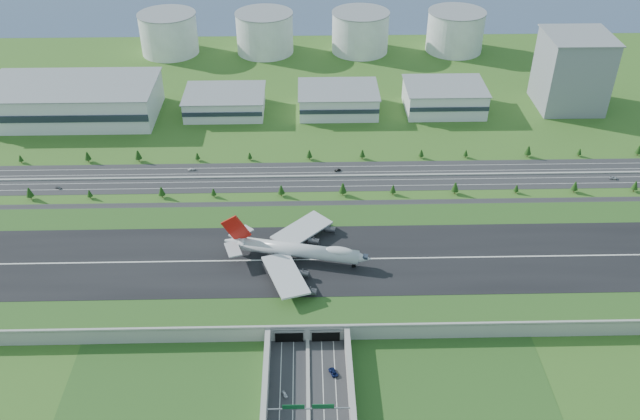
{
  "coord_description": "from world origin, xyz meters",
  "views": [
    {
      "loc": [
        0.61,
        -274.84,
        229.39
      ],
      "look_at": [
        7.78,
        35.0,
        15.31
      ],
      "focal_mm": 38.0,
      "sensor_mm": 36.0,
      "label": 1
    }
  ],
  "objects_px": {
    "boeing_747": "(297,250)",
    "car_2": "(333,372)",
    "car_6": "(613,178)",
    "fuel_tank_a": "(169,34)",
    "car_5": "(338,170)",
    "car_7": "(191,169)",
    "car_4": "(58,188)",
    "car_0": "(285,394)",
    "office_tower": "(572,72)"
  },
  "relations": [
    {
      "from": "car_0",
      "to": "car_5",
      "type": "relative_size",
      "value": 0.97
    },
    {
      "from": "car_0",
      "to": "car_5",
      "type": "distance_m",
      "value": 185.85
    },
    {
      "from": "boeing_747",
      "to": "car_2",
      "type": "bearing_deg",
      "value": -64.64
    },
    {
      "from": "office_tower",
      "to": "car_0",
      "type": "xyz_separation_m",
      "value": [
        -210.02,
        -276.97,
        -26.7
      ]
    },
    {
      "from": "office_tower",
      "to": "car_2",
      "type": "xyz_separation_m",
      "value": [
        -188.81,
        -265.23,
        -26.56
      ]
    },
    {
      "from": "fuel_tank_a",
      "to": "boeing_747",
      "type": "distance_m",
      "value": 330.97
    },
    {
      "from": "car_4",
      "to": "car_6",
      "type": "height_order",
      "value": "car_6"
    },
    {
      "from": "fuel_tank_a",
      "to": "car_6",
      "type": "xyz_separation_m",
      "value": [
        316.53,
        -222.31,
        -16.63
      ]
    },
    {
      "from": "car_2",
      "to": "office_tower",
      "type": "bearing_deg",
      "value": -149.36
    },
    {
      "from": "boeing_747",
      "to": "car_0",
      "type": "xyz_separation_m",
      "value": [
        -5.17,
        -81.69,
        -14.07
      ]
    },
    {
      "from": "car_7",
      "to": "car_4",
      "type": "bearing_deg",
      "value": -80.63
    },
    {
      "from": "car_2",
      "to": "fuel_tank_a",
      "type": "bearing_deg",
      "value": -94.88
    },
    {
      "from": "boeing_747",
      "to": "fuel_tank_a",
      "type": "bearing_deg",
      "value": 122.81
    },
    {
      "from": "car_0",
      "to": "car_7",
      "type": "relative_size",
      "value": 0.87
    },
    {
      "from": "car_0",
      "to": "car_4",
      "type": "distance_m",
      "value": 220.32
    },
    {
      "from": "car_6",
      "to": "fuel_tank_a",
      "type": "bearing_deg",
      "value": 70.37
    },
    {
      "from": "car_2",
      "to": "car_4",
      "type": "distance_m",
      "value": 226.63
    },
    {
      "from": "car_5",
      "to": "office_tower",
      "type": "bearing_deg",
      "value": 98.03
    },
    {
      "from": "car_0",
      "to": "car_6",
      "type": "height_order",
      "value": "car_6"
    },
    {
      "from": "boeing_747",
      "to": "car_4",
      "type": "height_order",
      "value": "boeing_747"
    },
    {
      "from": "car_5",
      "to": "car_6",
      "type": "bearing_deg",
      "value": 66.01
    },
    {
      "from": "car_5",
      "to": "car_7",
      "type": "xyz_separation_m",
      "value": [
        -95.22,
        3.2,
        -0.02
      ]
    },
    {
      "from": "car_2",
      "to": "car_7",
      "type": "bearing_deg",
      "value": -87.79
    },
    {
      "from": "car_2",
      "to": "car_0",
      "type": "bearing_deg",
      "value": 5.06
    },
    {
      "from": "car_2",
      "to": "car_5",
      "type": "distance_m",
      "value": 171.81
    },
    {
      "from": "car_2",
      "to": "car_4",
      "type": "relative_size",
      "value": 1.4
    },
    {
      "from": "boeing_747",
      "to": "car_7",
      "type": "bearing_deg",
      "value": 136.06
    },
    {
      "from": "office_tower",
      "to": "car_6",
      "type": "bearing_deg",
      "value": -91.85
    },
    {
      "from": "office_tower",
      "to": "car_2",
      "type": "bearing_deg",
      "value": -125.45
    },
    {
      "from": "boeing_747",
      "to": "car_5",
      "type": "distance_m",
      "value": 105.71
    },
    {
      "from": "car_4",
      "to": "fuel_tank_a",
      "type": "bearing_deg",
      "value": 16.24
    },
    {
      "from": "boeing_747",
      "to": "car_7",
      "type": "height_order",
      "value": "boeing_747"
    },
    {
      "from": "office_tower",
      "to": "car_6",
      "type": "relative_size",
      "value": 10.18
    },
    {
      "from": "car_5",
      "to": "car_0",
      "type": "bearing_deg",
      "value": -29.07
    },
    {
      "from": "car_4",
      "to": "car_5",
      "type": "relative_size",
      "value": 1.01
    },
    {
      "from": "fuel_tank_a",
      "to": "car_0",
      "type": "height_order",
      "value": "fuel_tank_a"
    },
    {
      "from": "boeing_747",
      "to": "car_6",
      "type": "xyz_separation_m",
      "value": [
        201.37,
        87.97,
        -14.0
      ]
    },
    {
      "from": "boeing_747",
      "to": "car_2",
      "type": "height_order",
      "value": "boeing_747"
    },
    {
      "from": "office_tower",
      "to": "boeing_747",
      "type": "bearing_deg",
      "value": -136.37
    },
    {
      "from": "car_4",
      "to": "car_6",
      "type": "distance_m",
      "value": 351.21
    },
    {
      "from": "car_4",
      "to": "car_5",
      "type": "bearing_deg",
      "value": -59.46
    },
    {
      "from": "boeing_747",
      "to": "car_4",
      "type": "xyz_separation_m",
      "value": [
        -149.82,
        84.5,
        -14.03
      ]
    },
    {
      "from": "boeing_747",
      "to": "car_0",
      "type": "bearing_deg",
      "value": -81.17
    },
    {
      "from": "office_tower",
      "to": "car_4",
      "type": "height_order",
      "value": "office_tower"
    },
    {
      "from": "boeing_747",
      "to": "car_6",
      "type": "distance_m",
      "value": 220.2
    },
    {
      "from": "car_6",
      "to": "car_7",
      "type": "height_order",
      "value": "car_6"
    },
    {
      "from": "car_4",
      "to": "car_6",
      "type": "relative_size",
      "value": 0.78
    },
    {
      "from": "car_4",
      "to": "car_7",
      "type": "bearing_deg",
      "value": -50.82
    },
    {
      "from": "car_2",
      "to": "car_4",
      "type": "bearing_deg",
      "value": -66.87
    },
    {
      "from": "fuel_tank_a",
      "to": "boeing_747",
      "type": "bearing_deg",
      "value": -69.64
    }
  ]
}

